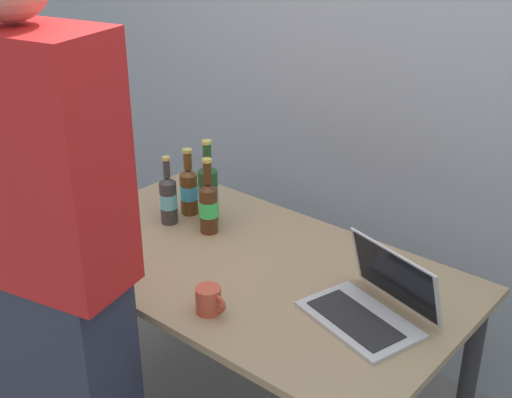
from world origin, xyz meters
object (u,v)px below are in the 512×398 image
(beer_bottle_amber, at_px, (208,191))
(person_figure, at_px, (52,274))
(coffee_mug, at_px, (209,300))
(beer_bottle_dark, at_px, (168,198))
(beer_bottle_brown, at_px, (208,205))
(beer_bottle_green, at_px, (189,189))
(laptop, at_px, (373,303))

(beer_bottle_amber, height_order, person_figure, person_figure)
(coffee_mug, bearing_deg, beer_bottle_amber, 133.88)
(beer_bottle_dark, bearing_deg, person_figure, -69.87)
(beer_bottle_brown, xyz_separation_m, beer_bottle_amber, (-0.06, 0.06, 0.02))
(person_figure, bearing_deg, beer_bottle_amber, 99.94)
(beer_bottle_brown, height_order, beer_bottle_dark, beer_bottle_brown)
(beer_bottle_dark, bearing_deg, beer_bottle_green, 89.89)
(beer_bottle_brown, xyz_separation_m, person_figure, (0.08, -0.70, 0.07))
(beer_bottle_brown, distance_m, beer_bottle_amber, 0.09)
(beer_bottle_brown, bearing_deg, laptop, -5.82)
(beer_bottle_amber, height_order, beer_bottle_dark, beer_bottle_amber)
(beer_bottle_brown, bearing_deg, beer_bottle_amber, 133.99)
(beer_bottle_dark, distance_m, coffee_mug, 0.62)
(beer_bottle_amber, relative_size, beer_bottle_dark, 1.23)
(beer_bottle_amber, relative_size, person_figure, 0.17)
(laptop, relative_size, beer_bottle_green, 1.54)
(beer_bottle_dark, height_order, coffee_mug, beer_bottle_dark)
(beer_bottle_brown, height_order, beer_bottle_green, beer_bottle_brown)
(person_figure, relative_size, coffee_mug, 17.36)
(person_figure, bearing_deg, beer_bottle_green, 107.50)
(beer_bottle_brown, relative_size, beer_bottle_amber, 0.88)
(person_figure, bearing_deg, coffee_mug, 50.12)
(beer_bottle_brown, distance_m, coffee_mug, 0.52)
(laptop, height_order, beer_bottle_green, beer_bottle_green)
(beer_bottle_brown, relative_size, beer_bottle_dark, 1.08)
(beer_bottle_brown, bearing_deg, person_figure, -83.84)
(beer_bottle_amber, xyz_separation_m, beer_bottle_dark, (-0.11, -0.10, -0.03))
(laptop, height_order, beer_bottle_amber, beer_bottle_amber)
(laptop, relative_size, beer_bottle_dark, 1.53)
(beer_bottle_green, bearing_deg, coffee_mug, -39.79)
(person_figure, bearing_deg, beer_bottle_brown, 96.16)
(coffee_mug, bearing_deg, beer_bottle_brown, 133.86)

